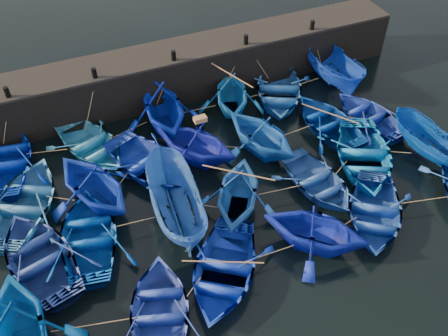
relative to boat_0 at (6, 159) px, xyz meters
name	(u,v)px	position (x,y,z in m)	size (l,w,h in m)	color
ground	(255,230)	(8.88, -7.84, -0.54)	(120.00, 120.00, 0.00)	black
quay_wall	(170,74)	(8.88, 2.66, 0.71)	(26.00, 2.50, 2.50)	black
quay_top	(168,52)	(8.88, 2.66, 2.02)	(26.00, 2.50, 0.12)	black
bollard_0	(7,92)	(0.88, 1.76, 2.33)	(0.24, 0.24, 0.50)	black
bollard_1	(94,73)	(4.88, 1.76, 2.33)	(0.24, 0.24, 0.50)	black
bollard_2	(174,55)	(8.88, 1.76, 2.33)	(0.24, 0.24, 0.50)	black
bollard_3	(246,40)	(12.88, 1.76, 2.33)	(0.24, 0.24, 0.50)	black
bollard_4	(312,25)	(16.88, 1.76, 2.33)	(0.24, 0.24, 0.50)	black
boat_0	(6,159)	(0.00, 0.00, 0.00)	(3.70, 5.17, 1.07)	#012096
boat_1	(91,145)	(3.80, -0.47, -0.06)	(3.29, 4.60, 0.95)	#3189D6
boat_2	(163,106)	(7.62, 0.07, 0.71)	(4.08, 4.74, 2.49)	#031DA1
boat_3	(232,93)	(11.29, -0.02, 0.53)	(3.50, 4.06, 2.14)	#1161B0
boat_4	(279,90)	(14.05, -0.07, 0.00)	(3.72, 5.20, 1.08)	#1E5497
boat_5	(333,68)	(17.48, 0.05, 0.45)	(1.93, 5.13, 1.98)	#0E36B1
boat_6	(25,203)	(0.43, -3.11, 0.00)	(3.72, 5.21, 1.08)	#2B6BA9
boat_7	(93,184)	(3.28, -3.81, 0.66)	(3.91, 4.53, 2.38)	#0A28A6
boat_8	(150,164)	(5.97, -2.90, -0.01)	(3.64, 5.09, 1.06)	#1536C4
boat_9	(195,142)	(8.17, -2.92, 0.58)	(3.66, 4.24, 2.23)	#0D1793
boat_10	(261,133)	(11.23, -3.56, 0.58)	(3.66, 4.25, 2.24)	#114FB2
boat_11	(328,122)	(15.10, -3.39, -0.06)	(3.30, 4.61, 0.96)	navy
boat_12	(370,115)	(17.33, -3.75, -0.08)	(3.13, 4.37, 0.91)	#1B37A6
boat_13	(40,256)	(0.61, -6.17, -0.02)	(3.57, 4.99, 1.04)	navy
boat_14	(89,235)	(2.55, -5.89, -0.03)	(3.47, 4.84, 1.00)	#023A90
boat_15	(175,203)	(6.11, -6.04, 0.48)	(1.98, 5.25, 2.03)	#21529F
boat_16	(238,192)	(8.67, -6.56, 0.56)	(3.59, 4.16, 2.19)	#154C93
boat_17	(318,182)	(12.44, -6.81, -0.09)	(3.05, 4.26, 0.88)	#2451A1
boat_18	(363,156)	(15.17, -6.29, 0.02)	(3.82, 5.34, 1.11)	blue
boat_19	(429,143)	(18.25, -7.00, 0.29)	(1.62, 4.30, 1.66)	#023A8D
boat_20	(17,331)	(-0.42, -9.48, 0.71)	(4.07, 4.72, 2.48)	#04509C
boat_21	(161,310)	(4.13, -10.10, -0.07)	(3.19, 4.46, 0.93)	navy
boat_22	(223,270)	(6.76, -9.49, -0.03)	(3.49, 4.88, 1.01)	#1232C7
boat_23	(316,229)	(10.61, -9.54, 0.55)	(3.57, 4.15, 2.18)	#0A1B9C
boat_24	(374,212)	(13.65, -9.30, -0.05)	(3.34, 4.67, 0.97)	#1A4399
wooden_crate	(200,119)	(8.47, -2.92, 1.81)	(0.57, 0.34, 0.23)	olive
mooring_ropes	(214,144)	(9.04, -3.11, 0.33)	(17.53, 11.81, 2.10)	tan
loose_oars	(259,147)	(10.45, -4.87, 1.07)	(10.60, 11.54, 1.29)	#99724C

